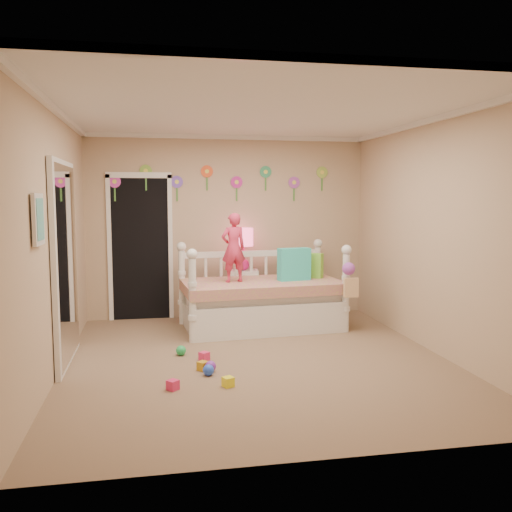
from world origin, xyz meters
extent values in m
cube|color=#7F684C|center=(0.00, 0.00, 0.00)|extent=(4.00, 4.50, 0.01)
cube|color=white|center=(0.00, 0.00, 2.60)|extent=(4.00, 4.50, 0.01)
cube|color=tan|center=(0.00, 2.25, 1.30)|extent=(4.00, 0.01, 2.60)
cube|color=tan|center=(-2.00, 0.00, 1.30)|extent=(0.01, 4.50, 2.60)
cube|color=tan|center=(2.00, 0.00, 1.30)|extent=(0.01, 4.50, 2.60)
cube|color=#27C7A4|center=(0.76, 1.37, 0.84)|extent=(0.45, 0.23, 0.43)
cube|color=#85DC43|center=(1.03, 1.58, 0.80)|extent=(0.36, 0.31, 0.34)
imported|color=#D83154|center=(-0.05, 1.38, 1.08)|extent=(0.37, 0.28, 0.89)
cube|color=white|center=(0.19, 2.07, 0.34)|extent=(0.44, 0.36, 0.69)
sphere|color=#E31E7E|center=(0.19, 2.07, 0.77)|extent=(0.16, 0.16, 0.16)
cylinder|color=#E31E7E|center=(0.19, 2.07, 0.94)|extent=(0.03, 0.03, 0.35)
cylinder|color=#FF4C7B|center=(0.19, 2.07, 1.16)|extent=(0.27, 0.27, 0.26)
cube|color=black|center=(-1.25, 2.23, 1.03)|extent=(0.90, 0.04, 2.07)
cube|color=white|center=(-1.96, 0.30, 1.05)|extent=(0.07, 1.30, 2.10)
cube|color=white|center=(-1.97, -0.90, 1.55)|extent=(0.05, 0.34, 0.42)
camera|label=1|loc=(-1.04, -5.53, 1.73)|focal=38.12mm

